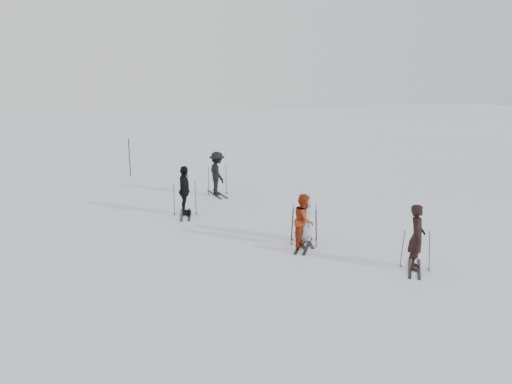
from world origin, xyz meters
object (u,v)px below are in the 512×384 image
skier_grey (305,218)px  skier_uphill_far (217,174)px  skier_red (304,221)px  skier_uphill_left (185,191)px  skier_near_dark (417,238)px  piste_marker (129,158)px

skier_grey → skier_uphill_far: size_ratio=0.81×
skier_red → skier_uphill_far: skier_uphill_far is taller
skier_uphill_left → skier_near_dark: bearing=-134.6°
skier_near_dark → skier_uphill_left: size_ratio=0.97×
skier_red → skier_grey: (0.23, 0.52, -0.05)m
skier_grey → piste_marker: size_ratio=0.77×
piste_marker → skier_grey: bearing=-68.0°
skier_near_dark → skier_uphill_left: 8.76m
skier_grey → skier_uphill_left: size_ratio=0.82×
skier_uphill_left → skier_uphill_far: bearing=-23.7°
skier_near_dark → skier_grey: 3.66m
skier_uphill_left → piste_marker: size_ratio=0.94×
skier_grey → piste_marker: piste_marker is taller
skier_uphill_left → skier_grey: bearing=-132.2°
skier_red → piste_marker: (-4.63, 12.57, 0.17)m
skier_uphill_far → piste_marker: piste_marker is taller
skier_uphill_left → skier_uphill_far: (1.84, 2.86, 0.01)m
skier_red → piste_marker: size_ratio=0.82×
skier_near_dark → skier_uphill_far: skier_uphill_far is taller
skier_near_dark → skier_red: bearing=74.1°
skier_red → piste_marker: bearing=50.8°
skier_red → skier_grey: skier_red is taller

